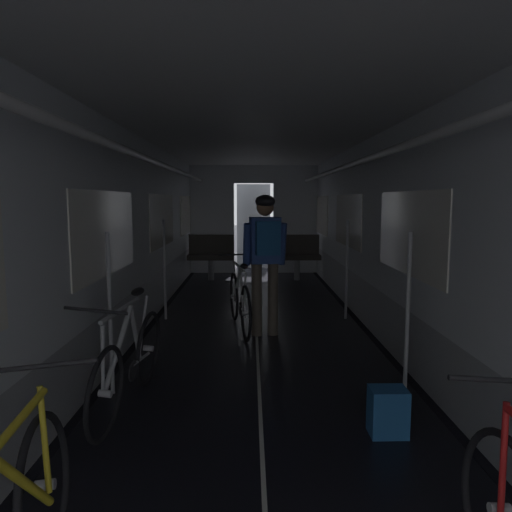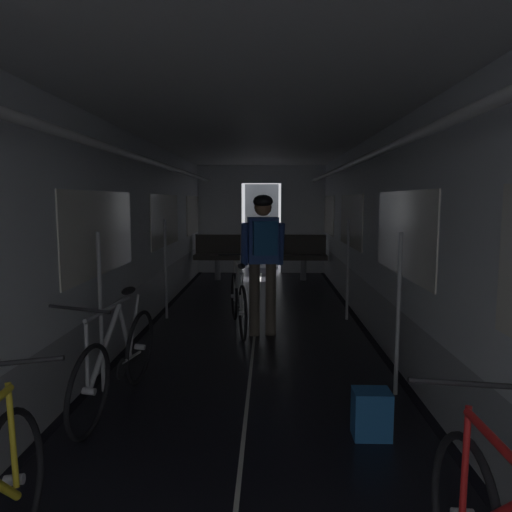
{
  "view_description": "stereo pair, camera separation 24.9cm",
  "coord_description": "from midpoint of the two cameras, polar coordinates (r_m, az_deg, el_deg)",
  "views": [
    {
      "loc": [
        -0.08,
        -1.88,
        1.66
      ],
      "look_at": [
        0.0,
        4.57,
        0.91
      ],
      "focal_mm": 33.45,
      "sensor_mm": 36.0,
      "label": 1
    },
    {
      "loc": [
        0.17,
        -1.87,
        1.66
      ],
      "look_at": [
        0.0,
        4.57,
        0.91
      ],
      "focal_mm": 33.45,
      "sensor_mm": 36.0,
      "label": 2
    }
  ],
  "objects": [
    {
      "name": "bench_seat_far_right",
      "position": [
        10.05,
        4.18,
        0.4
      ],
      "size": [
        0.98,
        0.51,
        0.95
      ],
      "color": "gray",
      "rests_on": "ground"
    },
    {
      "name": "bicycle_silver",
      "position": [
        4.05,
        -16.65,
        -12.02
      ],
      "size": [
        0.44,
        1.69,
        0.95
      ],
      "color": "black",
      "rests_on": "ground"
    },
    {
      "name": "train_car_shell",
      "position": [
        5.48,
        -1.19,
        7.04
      ],
      "size": [
        3.14,
        12.34,
        2.57
      ],
      "color": "black",
      "rests_on": "ground"
    },
    {
      "name": "bench_seat_far_left",
      "position": [
        10.06,
        -6.1,
        0.39
      ],
      "size": [
        0.98,
        0.51,
        0.95
      ],
      "color": "gray",
      "rests_on": "ground"
    },
    {
      "name": "backpack_on_floor",
      "position": [
        3.65,
        13.53,
        -17.66
      ],
      "size": [
        0.26,
        0.2,
        0.34
      ],
      "primitive_type": "cube",
      "rotation": [
        0.0,
        0.0,
        0.0
      ],
      "color": "#1E5693",
      "rests_on": "ground"
    },
    {
      "name": "person_cyclist_aisle",
      "position": [
        5.77,
        -0.11,
        0.8
      ],
      "size": [
        0.55,
        0.42,
        1.73
      ],
      "color": "brown",
      "rests_on": "ground"
    },
    {
      "name": "bicycle_white_in_aisle",
      "position": [
        6.15,
        -3.14,
        -5.34
      ],
      "size": [
        0.46,
        1.67,
        0.93
      ],
      "color": "black",
      "rests_on": "ground"
    }
  ]
}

